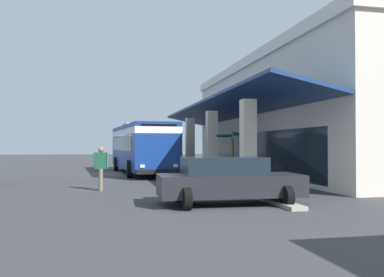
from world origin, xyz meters
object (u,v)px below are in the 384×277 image
parked_sedan_charcoal (228,180)px  pedestrian (101,165)px  transit_bus (141,145)px  potted_palm (232,168)px

parked_sedan_charcoal → pedestrian: (-4.84, -3.89, 0.26)m
pedestrian → parked_sedan_charcoal: bearing=38.8°
transit_bus → parked_sedan_charcoal: size_ratio=2.55×
transit_bus → potted_palm: transit_bus is taller
parked_sedan_charcoal → pedestrian: 6.21m
transit_bus → parked_sedan_charcoal: transit_bus is taller
transit_bus → parked_sedan_charcoal: bearing=5.5°
transit_bus → potted_palm: 8.19m
parked_sedan_charcoal → potted_palm: 8.17m
parked_sedan_charcoal → pedestrian: bearing=-141.2°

